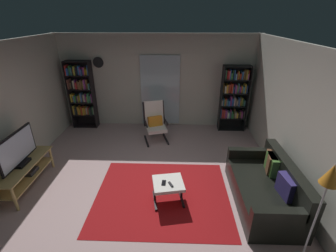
{
  "coord_description": "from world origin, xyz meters",
  "views": [
    {
      "loc": [
        0.53,
        -3.63,
        3.02
      ],
      "look_at": [
        0.38,
        0.91,
        0.87
      ],
      "focal_mm": 25.12,
      "sensor_mm": 36.0,
      "label": 1
    }
  ],
  "objects_px": {
    "leather_sofa": "(266,188)",
    "lounge_armchair": "(155,121)",
    "tv_stand": "(25,171)",
    "cell_phone": "(164,183)",
    "bookshelf_near_tv": "(82,93)",
    "floor_lamp_by_sofa": "(328,185)",
    "wall_clock": "(98,62)",
    "bookshelf_near_sofa": "(234,97)",
    "television": "(17,150)",
    "ottoman": "(168,185)",
    "tv_remote": "(171,184)"
  },
  "relations": [
    {
      "from": "leather_sofa",
      "to": "lounge_armchair",
      "type": "relative_size",
      "value": 1.73
    },
    {
      "from": "tv_stand",
      "to": "lounge_armchair",
      "type": "xyz_separation_m",
      "value": [
        2.32,
        1.99,
        0.2
      ]
    },
    {
      "from": "cell_phone",
      "to": "bookshelf_near_tv",
      "type": "bearing_deg",
      "value": 131.01
    },
    {
      "from": "lounge_armchair",
      "to": "floor_lamp_by_sofa",
      "type": "distance_m",
      "value": 4.13
    },
    {
      "from": "leather_sofa",
      "to": "wall_clock",
      "type": "relative_size",
      "value": 6.1
    },
    {
      "from": "bookshelf_near_tv",
      "to": "wall_clock",
      "type": "relative_size",
      "value": 6.62
    },
    {
      "from": "bookshelf_near_sofa",
      "to": "floor_lamp_by_sofa",
      "type": "distance_m",
      "value": 4.09
    },
    {
      "from": "bookshelf_near_tv",
      "to": "lounge_armchair",
      "type": "height_order",
      "value": "bookshelf_near_tv"
    },
    {
      "from": "tv_stand",
      "to": "wall_clock",
      "type": "bearing_deg",
      "value": 75.88
    },
    {
      "from": "television",
      "to": "bookshelf_near_tv",
      "type": "relative_size",
      "value": 0.52
    },
    {
      "from": "cell_phone",
      "to": "floor_lamp_by_sofa",
      "type": "relative_size",
      "value": 0.09
    },
    {
      "from": "cell_phone",
      "to": "ottoman",
      "type": "bearing_deg",
      "value": 22.5
    },
    {
      "from": "tv_stand",
      "to": "wall_clock",
      "type": "height_order",
      "value": "wall_clock"
    },
    {
      "from": "tv_stand",
      "to": "television",
      "type": "height_order",
      "value": "television"
    },
    {
      "from": "television",
      "to": "leather_sofa",
      "type": "relative_size",
      "value": 0.57
    },
    {
      "from": "lounge_armchair",
      "to": "cell_phone",
      "type": "xyz_separation_m",
      "value": [
        0.35,
        -2.33,
        -0.13
      ]
    },
    {
      "from": "ottoman",
      "to": "cell_phone",
      "type": "distance_m",
      "value": 0.11
    },
    {
      "from": "leather_sofa",
      "to": "lounge_armchair",
      "type": "xyz_separation_m",
      "value": [
        -2.13,
        2.27,
        0.24
      ]
    },
    {
      "from": "tv_stand",
      "to": "tv_remote",
      "type": "xyz_separation_m",
      "value": [
        2.79,
        -0.39,
        0.08
      ]
    },
    {
      "from": "lounge_armchair",
      "to": "ottoman",
      "type": "height_order",
      "value": "lounge_armchair"
    },
    {
      "from": "leather_sofa",
      "to": "television",
      "type": "bearing_deg",
      "value": 176.54
    },
    {
      "from": "television",
      "to": "wall_clock",
      "type": "bearing_deg",
      "value": 75.99
    },
    {
      "from": "television",
      "to": "tv_remote",
      "type": "height_order",
      "value": "television"
    },
    {
      "from": "ottoman",
      "to": "floor_lamp_by_sofa",
      "type": "height_order",
      "value": "floor_lamp_by_sofa"
    },
    {
      "from": "lounge_armchair",
      "to": "bookshelf_near_tv",
      "type": "bearing_deg",
      "value": 160.6
    },
    {
      "from": "tv_remote",
      "to": "cell_phone",
      "type": "distance_m",
      "value": 0.13
    },
    {
      "from": "bookshelf_near_sofa",
      "to": "wall_clock",
      "type": "distance_m",
      "value": 3.83
    },
    {
      "from": "tv_stand",
      "to": "bookshelf_near_sofa",
      "type": "distance_m",
      "value": 5.24
    },
    {
      "from": "ottoman",
      "to": "wall_clock",
      "type": "xyz_separation_m",
      "value": [
        -2.02,
        3.2,
        1.52
      ]
    },
    {
      "from": "bookshelf_near_tv",
      "to": "lounge_armchair",
      "type": "distance_m",
      "value": 2.32
    },
    {
      "from": "floor_lamp_by_sofa",
      "to": "ottoman",
      "type": "bearing_deg",
      "value": 149.95
    },
    {
      "from": "ottoman",
      "to": "tv_remote",
      "type": "relative_size",
      "value": 4.15
    },
    {
      "from": "tv_stand",
      "to": "cell_phone",
      "type": "distance_m",
      "value": 2.69
    },
    {
      "from": "leather_sofa",
      "to": "ottoman",
      "type": "bearing_deg",
      "value": -178.91
    },
    {
      "from": "tv_remote",
      "to": "cell_phone",
      "type": "xyz_separation_m",
      "value": [
        -0.12,
        0.04,
        -0.0
      ]
    },
    {
      "from": "tv_remote",
      "to": "floor_lamp_by_sofa",
      "type": "relative_size",
      "value": 0.09
    },
    {
      "from": "tv_stand",
      "to": "bookshelf_near_sofa",
      "type": "height_order",
      "value": "bookshelf_near_sofa"
    },
    {
      "from": "wall_clock",
      "to": "tv_remote",
      "type": "bearing_deg",
      "value": -57.79
    },
    {
      "from": "floor_lamp_by_sofa",
      "to": "wall_clock",
      "type": "distance_m",
      "value": 5.79
    },
    {
      "from": "bookshelf_near_sofa",
      "to": "wall_clock",
      "type": "height_order",
      "value": "wall_clock"
    },
    {
      "from": "lounge_armchair",
      "to": "tv_remote",
      "type": "height_order",
      "value": "lounge_armchair"
    },
    {
      "from": "cell_phone",
      "to": "bookshelf_near_sofa",
      "type": "bearing_deg",
      "value": 61.78
    },
    {
      "from": "cell_phone",
      "to": "wall_clock",
      "type": "height_order",
      "value": "wall_clock"
    },
    {
      "from": "tv_stand",
      "to": "lounge_armchair",
      "type": "distance_m",
      "value": 3.06
    },
    {
      "from": "bookshelf_near_tv",
      "to": "tv_stand",
      "type": "bearing_deg",
      "value": -93.94
    },
    {
      "from": "tv_stand",
      "to": "lounge_armchair",
      "type": "bearing_deg",
      "value": 40.55
    },
    {
      "from": "bookshelf_near_sofa",
      "to": "ottoman",
      "type": "relative_size",
      "value": 3.07
    },
    {
      "from": "floor_lamp_by_sofa",
      "to": "tv_stand",
      "type": "bearing_deg",
      "value": 163.21
    },
    {
      "from": "cell_phone",
      "to": "floor_lamp_by_sofa",
      "type": "xyz_separation_m",
      "value": [
        1.93,
        -1.04,
        0.86
      ]
    },
    {
      "from": "tv_stand",
      "to": "floor_lamp_by_sofa",
      "type": "bearing_deg",
      "value": -16.79
    }
  ]
}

